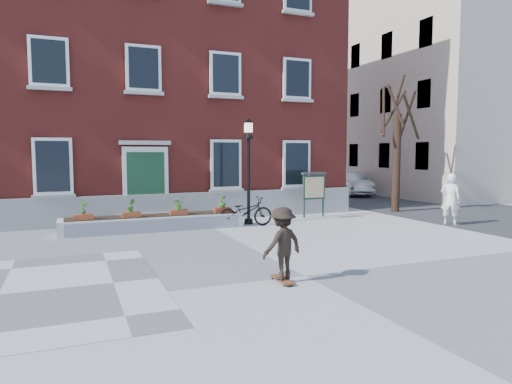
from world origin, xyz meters
name	(u,v)px	position (x,y,z in m)	size (l,w,h in m)	color
ground	(304,276)	(0.00, 0.00, 0.00)	(100.00, 100.00, 0.00)	#9D9DA0
bicycle	(245,212)	(1.20, 6.70, 0.54)	(0.71, 2.04, 1.07)	black
parked_car	(351,184)	(11.75, 15.55, 0.72)	(1.52, 4.37, 1.44)	silver
bystander	(451,199)	(8.35, 4.15, 0.96)	(0.70, 0.46, 1.92)	white
brick_building	(127,76)	(-2.00, 13.98, 6.30)	(18.40, 10.85, 12.60)	maroon
planter_assembly	(155,221)	(-1.99, 7.18, 0.31)	(6.20, 1.12, 1.15)	silver
bare_tree	(397,150)	(9.01, 8.01, 2.79)	(1.83, 1.83, 6.16)	#322016
side_street	(391,95)	(17.99, 19.78, 7.02)	(15.20, 36.00, 14.50)	#38383A
lamp_post	(249,156)	(1.52, 7.20, 2.54)	(0.40, 0.40, 3.93)	black
notice_board	(314,187)	(4.68, 7.85, 1.26)	(1.10, 0.16, 1.87)	#183120
skateboarder	(282,243)	(-0.67, -0.27, 0.82)	(1.08, 0.80, 1.57)	brown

